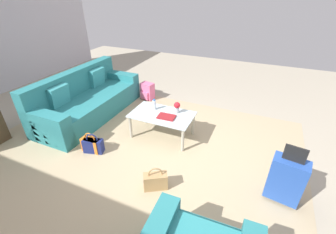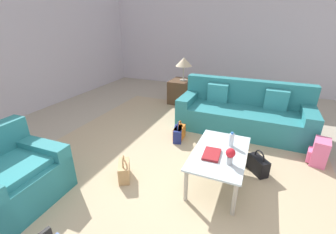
# 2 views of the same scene
# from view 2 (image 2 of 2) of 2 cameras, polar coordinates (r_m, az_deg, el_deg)

# --- Properties ---
(ground_plane) EXTENTS (12.00, 12.00, 0.00)m
(ground_plane) POSITION_cam_2_polar(r_m,az_deg,el_deg) (3.01, 0.84, -17.97)
(ground_plane) COLOR #A89E89
(wall_right) EXTENTS (0.12, 8.00, 3.10)m
(wall_right) POSITION_cam_2_polar(r_m,az_deg,el_deg) (7.22, 17.40, 18.83)
(wall_right) COLOR silver
(wall_right) RESTS_ON ground
(area_rug) EXTENTS (5.20, 4.40, 0.01)m
(area_rug) POSITION_cam_2_polar(r_m,az_deg,el_deg) (3.51, 1.59, -11.12)
(area_rug) COLOR tan
(area_rug) RESTS_ON ground
(couch) EXTENTS (0.95, 2.40, 0.93)m
(couch) POSITION_cam_2_polar(r_m,az_deg,el_deg) (4.62, 18.47, 0.75)
(couch) COLOR teal
(couch) RESTS_ON ground
(armchair) EXTENTS (1.03, 0.90, 0.86)m
(armchair) POSITION_cam_2_polar(r_m,az_deg,el_deg) (3.27, -35.48, -12.77)
(armchair) COLOR teal
(armchair) RESTS_ON ground
(coffee_table) EXTENTS (1.10, 0.65, 0.46)m
(coffee_table) POSITION_cam_2_polar(r_m,az_deg,el_deg) (2.98, 12.97, -9.56)
(coffee_table) COLOR silver
(coffee_table) RESTS_ON ground
(water_bottle) EXTENTS (0.06, 0.06, 0.20)m
(water_bottle) POSITION_cam_2_polar(r_m,az_deg,el_deg) (3.07, 15.79, -5.58)
(water_bottle) COLOR silver
(water_bottle) RESTS_ON coffee_table
(coffee_table_book) EXTENTS (0.31, 0.21, 0.03)m
(coffee_table_book) POSITION_cam_2_polar(r_m,az_deg,el_deg) (2.85, 11.03, -9.26)
(coffee_table_book) COLOR maroon
(coffee_table_book) RESTS_ON coffee_table
(flower_vase) EXTENTS (0.11, 0.11, 0.21)m
(flower_vase) POSITION_cam_2_polar(r_m,az_deg,el_deg) (2.68, 15.55, -9.26)
(flower_vase) COLOR #B2B7BC
(flower_vase) RESTS_ON coffee_table
(side_table) EXTENTS (0.64, 0.64, 0.59)m
(side_table) POSITION_cam_2_polar(r_m,az_deg,el_deg) (5.86, 3.83, 6.46)
(side_table) COLOR #513823
(side_table) RESTS_ON ground
(table_lamp) EXTENTS (0.41, 0.41, 0.57)m
(table_lamp) POSITION_cam_2_polar(r_m,az_deg,el_deg) (5.69, 4.04, 13.69)
(table_lamp) COLOR #ADA899
(table_lamp) RESTS_ON side_table
(handbag_orange) EXTENTS (0.33, 0.15, 0.36)m
(handbag_orange) POSITION_cam_2_polar(r_m,az_deg,el_deg) (4.06, 2.90, -3.98)
(handbag_orange) COLOR orange
(handbag_orange) RESTS_ON ground
(handbag_black) EXTENTS (0.33, 0.31, 0.36)m
(handbag_black) POSITION_cam_2_polar(r_m,az_deg,el_deg) (3.45, 21.89, -11.20)
(handbag_black) COLOR black
(handbag_black) RESTS_ON ground
(handbag_navy) EXTENTS (0.35, 0.22, 0.36)m
(handbag_navy) POSITION_cam_2_polar(r_m,az_deg,el_deg) (4.02, 2.53, -4.26)
(handbag_navy) COLOR navy
(handbag_navy) RESTS_ON ground
(handbag_tan) EXTENTS (0.35, 0.29, 0.36)m
(handbag_tan) POSITION_cam_2_polar(r_m,az_deg,el_deg) (3.16, -11.09, -13.18)
(handbag_tan) COLOR tan
(handbag_tan) RESTS_ON ground
(backpack_pink) EXTENTS (0.33, 0.29, 0.40)m
(backpack_pink) POSITION_cam_2_polar(r_m,az_deg,el_deg) (4.04, 33.99, -7.44)
(backpack_pink) COLOR pink
(backpack_pink) RESTS_ON ground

